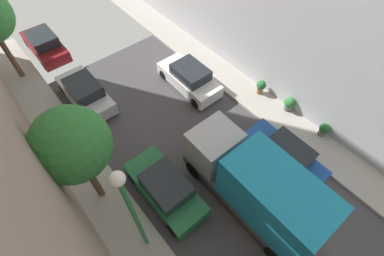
% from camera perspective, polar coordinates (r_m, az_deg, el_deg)
% --- Properties ---
extents(ground, '(32.00, 32.00, 0.00)m').
position_cam_1_polar(ground, '(13.42, 20.14, -21.99)').
color(ground, '#423F42').
extents(sidewalk_right, '(2.00, 44.00, 0.15)m').
position_cam_1_polar(sidewalk_right, '(15.98, 30.93, -8.69)').
color(sidewalk_right, '#A8A399').
rests_on(sidewalk_right, ground).
extents(parked_car_left_3, '(1.78, 4.20, 1.57)m').
position_cam_1_polar(parked_car_left_3, '(12.86, -5.41, -12.25)').
color(parked_car_left_3, '#1E6638').
rests_on(parked_car_left_3, ground).
extents(parked_car_left_4, '(1.78, 4.20, 1.57)m').
position_cam_1_polar(parked_car_left_4, '(17.31, -20.91, 6.65)').
color(parked_car_left_4, silver).
rests_on(parked_car_left_4, ground).
extents(parked_car_left_5, '(1.78, 4.20, 1.57)m').
position_cam_1_polar(parked_car_left_5, '(21.92, -27.80, 14.78)').
color(parked_car_left_5, maroon).
rests_on(parked_car_left_5, ground).
extents(parked_car_right_2, '(1.78, 4.20, 1.57)m').
position_cam_1_polar(parked_car_right_2, '(14.30, 18.15, -5.49)').
color(parked_car_right_2, '#194799').
rests_on(parked_car_right_2, ground).
extents(parked_car_right_3, '(1.78, 4.20, 1.57)m').
position_cam_1_polar(parked_car_right_3, '(17.09, -0.53, 10.17)').
color(parked_car_right_3, white).
rests_on(parked_car_right_3, ground).
extents(delivery_truck, '(2.26, 6.60, 3.38)m').
position_cam_1_polar(delivery_truck, '(11.97, 13.12, -11.57)').
color(delivery_truck, '#4C4C51').
rests_on(delivery_truck, ground).
extents(street_tree_0, '(2.82, 2.82, 5.51)m').
position_cam_1_polar(street_tree_0, '(10.62, -23.31, -3.22)').
color(street_tree_0, brown).
rests_on(street_tree_0, sidewalk_left).
extents(potted_plant_0, '(0.56, 0.56, 0.90)m').
position_cam_1_polar(potted_plant_0, '(17.13, 13.87, 8.25)').
color(potted_plant_0, brown).
rests_on(potted_plant_0, sidewalk_right).
extents(potted_plant_2, '(0.49, 0.49, 0.78)m').
position_cam_1_polar(potted_plant_2, '(15.20, -25.60, -5.57)').
color(potted_plant_2, brown).
rests_on(potted_plant_2, sidewalk_left).
extents(potted_plant_3, '(0.54, 0.54, 0.79)m').
position_cam_1_polar(potted_plant_3, '(16.24, 25.30, -0.22)').
color(potted_plant_3, slate).
rests_on(potted_plant_3, sidewalk_right).
extents(potted_plant_4, '(0.62, 0.62, 0.90)m').
position_cam_1_polar(potted_plant_4, '(16.65, 19.22, 4.76)').
color(potted_plant_4, slate).
rests_on(potted_plant_4, sidewalk_right).
extents(lamp_post, '(0.44, 0.44, 6.01)m').
position_cam_1_polar(lamp_post, '(9.10, -12.44, -15.42)').
color(lamp_post, '#26723F').
rests_on(lamp_post, sidewalk_left).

